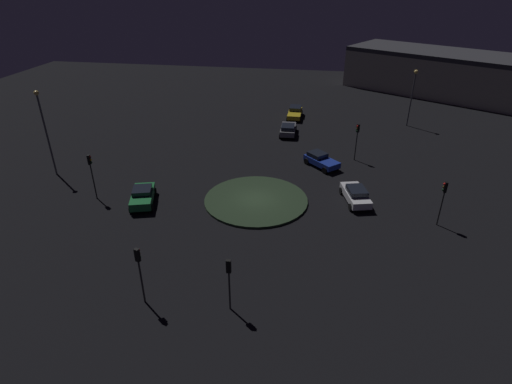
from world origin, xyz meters
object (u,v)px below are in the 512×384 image
streetlamp_west (44,125)px  streetlamp_northeast (413,89)px  car_yellow (295,112)px  traffic_light_south_near (139,265)px  traffic_light_west (91,168)px  car_green (143,196)px  traffic_light_south (229,274)px  store_building (452,74)px  traffic_light_east (443,195)px  car_blue (321,160)px  car_white (356,194)px  car_grey (288,129)px  traffic_light_northeast (357,135)px

streetlamp_west → streetlamp_northeast: size_ratio=1.17×
car_yellow → streetlamp_northeast: size_ratio=0.61×
traffic_light_south_near → traffic_light_west: size_ratio=0.95×
car_green → traffic_light_south: traffic_light_south is taller
traffic_light_south → store_building: 61.82m
traffic_light_south → store_building: store_building is taller
streetlamp_northeast → traffic_light_east: bearing=-93.0°
car_green → car_blue: car_green is taller
traffic_light_west → traffic_light_south_near: bearing=-58.6°
car_yellow → streetlamp_northeast: streetlamp_northeast is taller
car_blue → store_building: store_building is taller
car_white → car_yellow: size_ratio=1.01×
car_grey → car_yellow: bearing=-3.9°
car_yellow → traffic_light_west: (-16.36, -27.35, 2.38)m
car_yellow → store_building: bearing=124.0°
car_yellow → traffic_light_south: 39.40m
car_yellow → car_white: bearing=17.7°
car_green → traffic_light_south_near: 13.45m
traffic_light_south_near → car_grey: bearing=8.2°
car_white → traffic_light_south_near: size_ratio=1.10×
traffic_light_south_near → traffic_light_northeast: (14.33, 25.43, 0.00)m
traffic_light_west → streetlamp_west: size_ratio=0.50×
car_blue → store_building: size_ratio=0.12×
streetlamp_west → car_yellow: bearing=45.0°
car_green → car_grey: car_green is taller
car_yellow → streetlamp_northeast: bearing=86.4°
car_green → traffic_light_northeast: (19.60, 13.26, 2.21)m
streetlamp_northeast → car_blue: bearing=-126.2°
car_green → traffic_light_west: size_ratio=1.04×
traffic_light_south → traffic_light_west: size_ratio=0.87×
traffic_light_south_near → car_white: bearing=-22.9°
car_green → streetlamp_northeast: streetlamp_northeast is taller
car_green → car_grey: 23.14m
car_green → car_yellow: size_ratio=1.00×
car_grey → traffic_light_northeast: bearing=-131.7°
car_green → car_yellow: car_green is taller
car_white → store_building: (17.46, 40.80, 2.72)m
car_grey → traffic_light_northeast: traffic_light_northeast is taller
traffic_light_east → traffic_light_west: bearing=6.4°
car_yellow → car_blue: bearing=14.4°
traffic_light_northeast → car_yellow: bearing=-110.7°
car_grey → traffic_light_east: size_ratio=1.08×
car_yellow → streetlamp_northeast: 16.20m
car_grey → traffic_light_south: (-0.54, -31.99, 1.97)m
streetlamp_west → car_grey: bearing=34.6°
traffic_light_northeast → traffic_light_east: (6.31, -12.64, -0.12)m
traffic_light_east → streetlamp_northeast: (1.35, 25.83, 2.18)m
streetlamp_northeast → store_building: streetlamp_northeast is taller
car_grey → traffic_light_south_near: traffic_light_south_near is taller
traffic_light_south → streetlamp_northeast: streetlamp_northeast is taller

